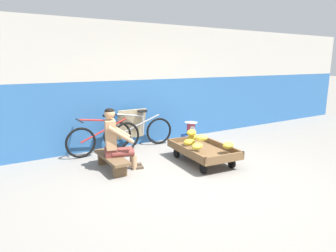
% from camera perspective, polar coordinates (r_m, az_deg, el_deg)
% --- Properties ---
extents(ground_plane, '(80.00, 80.00, 0.00)m').
position_cam_1_polar(ground_plane, '(5.07, 6.67, -10.45)').
color(ground_plane, gray).
extents(back_wall, '(16.00, 0.30, 2.81)m').
position_cam_1_polar(back_wall, '(7.10, -7.39, 7.72)').
color(back_wall, '#2D609E').
rests_on(back_wall, ground).
extents(banana_cart, '(0.97, 1.51, 0.36)m').
position_cam_1_polar(banana_cart, '(5.90, 6.67, -4.70)').
color(banana_cart, brown).
rests_on(banana_cart, ground).
extents(banana_pile, '(0.81, 1.07, 0.25)m').
position_cam_1_polar(banana_pile, '(5.79, 6.10, -2.68)').
color(banana_pile, gold).
rests_on(banana_pile, banana_cart).
extents(low_bench, '(0.31, 1.10, 0.27)m').
position_cam_1_polar(low_bench, '(5.57, -10.74, -6.28)').
color(low_bench, brown).
rests_on(low_bench, ground).
extents(vendor_seated, '(0.73, 0.58, 1.14)m').
position_cam_1_polar(vendor_seated, '(5.48, -9.97, -2.55)').
color(vendor_seated, tan).
rests_on(vendor_seated, ground).
extents(plastic_crate, '(0.36, 0.28, 0.30)m').
position_cam_1_polar(plastic_crate, '(6.94, 4.35, -2.86)').
color(plastic_crate, '#234CA8').
rests_on(plastic_crate, ground).
extents(weighing_scale, '(0.30, 0.30, 0.29)m').
position_cam_1_polar(weighing_scale, '(6.86, 4.40, -0.42)').
color(weighing_scale, '#28282D').
rests_on(weighing_scale, plastic_crate).
extents(bicycle_near_left, '(1.66, 0.48, 0.86)m').
position_cam_1_polar(bicycle_near_left, '(6.52, -12.06, -2.24)').
color(bicycle_near_left, black).
rests_on(bicycle_near_left, ground).
extents(bicycle_far_left, '(1.65, 0.48, 0.86)m').
position_cam_1_polar(bicycle_far_left, '(6.96, -5.62, -1.11)').
color(bicycle_far_left, black).
rests_on(bicycle_far_left, ground).
extents(sign_board, '(0.70, 0.23, 0.88)m').
position_cam_1_polar(sign_board, '(7.03, -7.07, -0.30)').
color(sign_board, '#C6B289').
rests_on(sign_board, ground).
extents(shopping_bag, '(0.18, 0.12, 0.24)m').
position_cam_1_polar(shopping_bag, '(6.62, 5.72, -3.89)').
color(shopping_bag, '#D13D4C').
rests_on(shopping_bag, ground).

